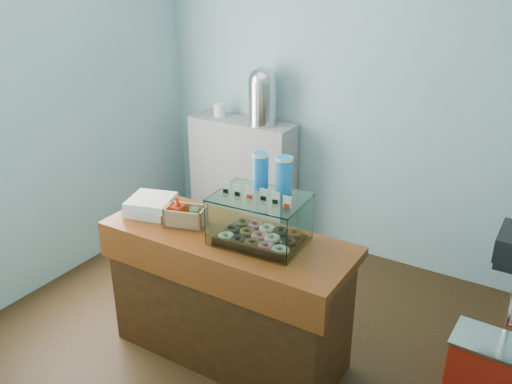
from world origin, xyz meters
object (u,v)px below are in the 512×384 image
Objects in this scene: coffee_urn at (263,95)px; display_case at (263,215)px; counter at (228,295)px; red_cooler at (484,363)px.

display_case is at bearing -59.15° from coffee_urn.
counter is 0.65m from display_case.
coffee_urn is at bearing 113.43° from counter.
coffee_urn is 1.22× the size of red_cooler.
display_case is at bearing -157.63° from red_cooler.
coffee_urn is 2.69m from red_cooler.
counter reaches higher than red_cooler.
display_case is 1.34× the size of red_cooler.
counter is 3.84× the size of red_cooler.
coffee_urn reaches higher than display_case.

